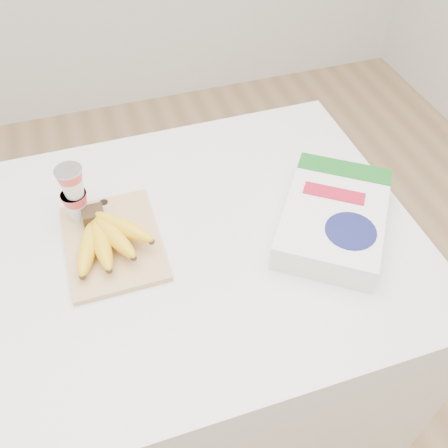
% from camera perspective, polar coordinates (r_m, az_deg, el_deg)
% --- Properties ---
extents(room, '(4.00, 4.00, 4.00)m').
position_cam_1_polar(room, '(0.84, -12.57, 15.66)').
color(room, tan).
rests_on(room, ground).
extents(table, '(1.24, 0.83, 0.93)m').
position_cam_1_polar(table, '(1.50, -6.98, -14.35)').
color(table, silver).
rests_on(table, ground).
extents(cutting_board, '(0.21, 0.28, 0.01)m').
position_cam_1_polar(cutting_board, '(1.14, -12.56, -2.05)').
color(cutting_board, '#E3B37C').
rests_on(cutting_board, table).
extents(bananas, '(0.19, 0.19, 0.07)m').
position_cam_1_polar(bananas, '(1.11, -13.39, -1.40)').
color(bananas, '#382816').
rests_on(bananas, cutting_board).
extents(yogurt_stack, '(0.06, 0.06, 0.14)m').
position_cam_1_polar(yogurt_stack, '(1.15, -16.83, 3.51)').
color(yogurt_stack, white).
rests_on(yogurt_stack, cutting_board).
extents(cereal_box, '(0.36, 0.39, 0.07)m').
position_cam_1_polar(cereal_box, '(1.15, 12.44, 0.77)').
color(cereal_box, white).
rests_on(cereal_box, table).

